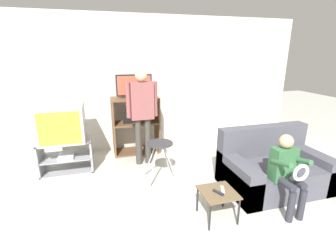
{
  "coord_description": "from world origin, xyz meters",
  "views": [
    {
      "loc": [
        -0.95,
        -1.3,
        1.92
      ],
      "look_at": [
        -0.05,
        1.91,
        0.9
      ],
      "focal_mm": 26.0,
      "sensor_mm": 36.0,
      "label": 1
    }
  ],
  "objects_px": {
    "remote_control_black": "(218,192)",
    "person_seated_child": "(287,169)",
    "tv_stand": "(67,155)",
    "folding_stool": "(160,149)",
    "remote_control_white": "(223,190)",
    "snack_table": "(218,195)",
    "person_standing_adult": "(142,109)",
    "couch": "(272,169)",
    "television_main": "(62,123)",
    "television_flat": "(134,87)",
    "media_shelf": "(136,125)"
  },
  "relations": [
    {
      "from": "remote_control_white",
      "to": "couch",
      "type": "bearing_deg",
      "value": 43.9
    },
    {
      "from": "folding_stool",
      "to": "snack_table",
      "type": "distance_m",
      "value": 1.18
    },
    {
      "from": "tv_stand",
      "to": "couch",
      "type": "xyz_separation_m",
      "value": [
        2.98,
        -1.37,
        0.01
      ]
    },
    {
      "from": "media_shelf",
      "to": "person_seated_child",
      "type": "relative_size",
      "value": 1.12
    },
    {
      "from": "tv_stand",
      "to": "remote_control_black",
      "type": "bearing_deg",
      "value": -45.11
    },
    {
      "from": "tv_stand",
      "to": "folding_stool",
      "type": "xyz_separation_m",
      "value": [
        1.43,
        -0.75,
        0.25
      ]
    },
    {
      "from": "couch",
      "to": "person_seated_child",
      "type": "xyz_separation_m",
      "value": [
        -0.25,
        -0.52,
        0.29
      ]
    },
    {
      "from": "folding_stool",
      "to": "remote_control_black",
      "type": "bearing_deg",
      "value": -69.14
    },
    {
      "from": "folding_stool",
      "to": "remote_control_black",
      "type": "height_order",
      "value": "folding_stool"
    },
    {
      "from": "media_shelf",
      "to": "television_flat",
      "type": "relative_size",
      "value": 1.67
    },
    {
      "from": "remote_control_black",
      "to": "folding_stool",
      "type": "bearing_deg",
      "value": 85.54
    },
    {
      "from": "tv_stand",
      "to": "television_flat",
      "type": "bearing_deg",
      "value": 19.11
    },
    {
      "from": "couch",
      "to": "tv_stand",
      "type": "bearing_deg",
      "value": 155.32
    },
    {
      "from": "tv_stand",
      "to": "remote_control_black",
      "type": "distance_m",
      "value": 2.62
    },
    {
      "from": "tv_stand",
      "to": "folding_stool",
      "type": "height_order",
      "value": "folding_stool"
    },
    {
      "from": "television_flat",
      "to": "couch",
      "type": "relative_size",
      "value": 0.46
    },
    {
      "from": "folding_stool",
      "to": "remote_control_black",
      "type": "distance_m",
      "value": 1.19
    },
    {
      "from": "folding_stool",
      "to": "remote_control_white",
      "type": "relative_size",
      "value": 4.32
    },
    {
      "from": "television_flat",
      "to": "remote_control_black",
      "type": "bearing_deg",
      "value": -74.93
    },
    {
      "from": "snack_table",
      "to": "couch",
      "type": "height_order",
      "value": "couch"
    },
    {
      "from": "television_main",
      "to": "media_shelf",
      "type": "xyz_separation_m",
      "value": [
        1.24,
        0.47,
        -0.27
      ]
    },
    {
      "from": "folding_stool",
      "to": "couch",
      "type": "xyz_separation_m",
      "value": [
        1.55,
        -0.62,
        -0.24
      ]
    },
    {
      "from": "media_shelf",
      "to": "snack_table",
      "type": "bearing_deg",
      "value": -74.68
    },
    {
      "from": "person_seated_child",
      "to": "snack_table",
      "type": "bearing_deg",
      "value": 175.64
    },
    {
      "from": "folding_stool",
      "to": "person_seated_child",
      "type": "distance_m",
      "value": 1.73
    },
    {
      "from": "remote_control_white",
      "to": "couch",
      "type": "height_order",
      "value": "couch"
    },
    {
      "from": "remote_control_white",
      "to": "tv_stand",
      "type": "bearing_deg",
      "value": 157.61
    },
    {
      "from": "media_shelf",
      "to": "tv_stand",
      "type": "bearing_deg",
      "value": -159.79
    },
    {
      "from": "couch",
      "to": "person_standing_adult",
      "type": "relative_size",
      "value": 0.88
    },
    {
      "from": "remote_control_black",
      "to": "person_seated_child",
      "type": "bearing_deg",
      "value": -27.63
    },
    {
      "from": "television_main",
      "to": "person_standing_adult",
      "type": "distance_m",
      "value": 1.3
    },
    {
      "from": "television_flat",
      "to": "snack_table",
      "type": "relative_size",
      "value": 1.62
    },
    {
      "from": "remote_control_black",
      "to": "person_seated_child",
      "type": "distance_m",
      "value": 0.91
    },
    {
      "from": "media_shelf",
      "to": "couch",
      "type": "xyz_separation_m",
      "value": [
        1.74,
        -1.82,
        -0.29
      ]
    },
    {
      "from": "television_flat",
      "to": "folding_stool",
      "type": "relative_size",
      "value": 1.06
    },
    {
      "from": "snack_table",
      "to": "person_standing_adult",
      "type": "bearing_deg",
      "value": 108.44
    },
    {
      "from": "remote_control_black",
      "to": "couch",
      "type": "distance_m",
      "value": 1.23
    },
    {
      "from": "tv_stand",
      "to": "couch",
      "type": "height_order",
      "value": "couch"
    },
    {
      "from": "media_shelf",
      "to": "remote_control_black",
      "type": "bearing_deg",
      "value": -75.2
    },
    {
      "from": "media_shelf",
      "to": "couch",
      "type": "height_order",
      "value": "media_shelf"
    },
    {
      "from": "folding_stool",
      "to": "snack_table",
      "type": "bearing_deg",
      "value": -67.94
    },
    {
      "from": "remote_control_white",
      "to": "person_seated_child",
      "type": "relative_size",
      "value": 0.15
    },
    {
      "from": "folding_stool",
      "to": "person_standing_adult",
      "type": "height_order",
      "value": "person_standing_adult"
    },
    {
      "from": "television_main",
      "to": "person_seated_child",
      "type": "xyz_separation_m",
      "value": [
        2.74,
        -1.87,
        -0.26
      ]
    },
    {
      "from": "tv_stand",
      "to": "person_standing_adult",
      "type": "distance_m",
      "value": 1.48
    },
    {
      "from": "tv_stand",
      "to": "folding_stool",
      "type": "relative_size",
      "value": 1.34
    },
    {
      "from": "folding_stool",
      "to": "couch",
      "type": "bearing_deg",
      "value": -21.7
    },
    {
      "from": "snack_table",
      "to": "person_standing_adult",
      "type": "height_order",
      "value": "person_standing_adult"
    },
    {
      "from": "tv_stand",
      "to": "remote_control_white",
      "type": "bearing_deg",
      "value": -43.32
    },
    {
      "from": "television_flat",
      "to": "person_seated_child",
      "type": "xyz_separation_m",
      "value": [
        1.5,
        -2.32,
        -0.73
      ]
    }
  ]
}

